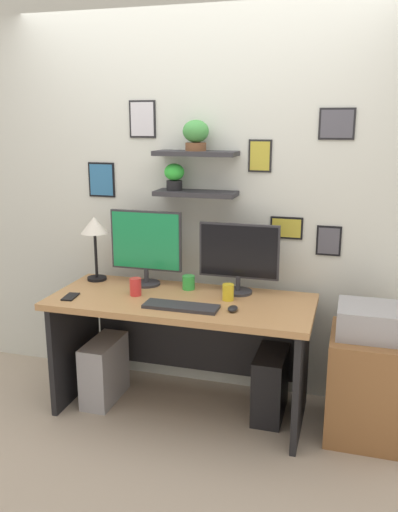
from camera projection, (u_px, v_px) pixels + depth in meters
ground_plane at (182, 409)px, 3.46m from camera, size 8.00×8.00×0.00m
back_wall_assembly at (201, 191)px, 3.53m from camera, size 4.40×0.24×2.70m
desk at (184, 328)px, 3.38m from camera, size 1.61×0.68×0.75m
monitor_left at (146, 245)px, 3.50m from camera, size 0.48×0.18×0.49m
monitor_right at (239, 255)px, 3.33m from camera, size 0.51×0.18×0.44m
keyboard at (181, 306)px, 3.11m from camera, size 0.44×0.14×0.02m
computer_mouse at (233, 309)px, 3.06m from camera, size 0.06×0.09×0.03m
desk_lamp at (95, 230)px, 3.58m from camera, size 0.18×0.18×0.44m
cell_phone at (70, 297)px, 3.30m from camera, size 0.09×0.15×0.01m
coffee_mug at (189, 282)px, 3.45m from camera, size 0.08×0.08×0.09m
pen_cup at (228, 292)px, 3.24m from camera, size 0.07×0.07×0.10m
water_cup at (136, 287)px, 3.33m from camera, size 0.07×0.07×0.11m
drawer_cabinet at (366, 384)px, 3.13m from camera, size 0.44×0.50×0.62m
printer at (372, 321)px, 3.03m from camera, size 0.38×0.34×0.17m
computer_tower_left at (104, 370)px, 3.54m from camera, size 0.18×0.40×0.41m
computer_tower_right at (270, 384)px, 3.35m from camera, size 0.18×0.40×0.42m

